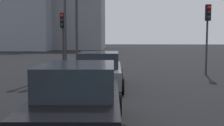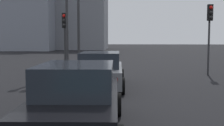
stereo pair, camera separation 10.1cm
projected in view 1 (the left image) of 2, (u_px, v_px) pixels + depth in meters
The scene contains 7 objects.
car_grey_right_lead at pixel (99, 71), 12.37m from camera, with size 4.82×2.15×1.53m.
car_black_right_second at pixel (79, 100), 6.46m from camera, with size 4.75×2.11×1.60m.
traffic_light_near_left at pixel (63, 30), 17.41m from camera, with size 0.32×0.30×3.59m.
traffic_light_near_right at pixel (208, 25), 16.30m from camera, with size 0.33×0.30×3.96m.
street_lamp_kerbside at pixel (65, 0), 17.06m from camera, with size 0.56×0.36×7.29m.
building_facade_left at pixel (71, 14), 50.74m from camera, with size 9.22×11.17×12.08m, color slate.
building_facade_center at pixel (31, 20), 47.60m from camera, with size 10.03×7.50×9.80m, color gray.
Camera 1 is at (-3.09, 0.65, 2.18)m, focal length 46.66 mm.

